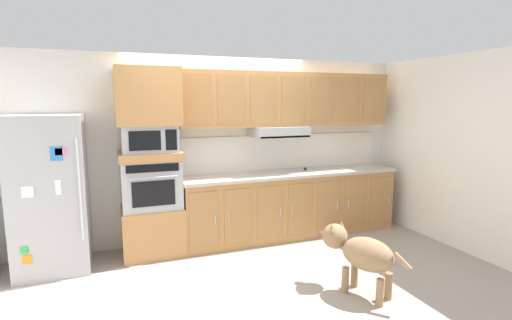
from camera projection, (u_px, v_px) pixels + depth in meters
ground_plane at (245, 265)px, 4.50m from camera, size 9.60×9.60×0.00m
back_kitchen_wall at (219, 149)px, 5.34m from camera, size 6.20×0.12×2.50m
side_panel_right at (436, 149)px, 5.29m from camera, size 0.12×7.10×2.50m
refrigerator at (50, 194)px, 4.27m from camera, size 0.76×0.73×1.76m
oven_base_cabinet at (153, 230)px, 4.81m from camera, size 0.74×0.62×0.60m
built_in_oven at (151, 183)px, 4.72m from camera, size 0.70×0.62×0.60m
appliance_mid_shelf at (150, 155)px, 4.67m from camera, size 0.74×0.62×0.10m
microwave at (149, 138)px, 4.63m from camera, size 0.64×0.54×0.32m
appliance_upper_cabinet at (147, 97)px, 4.56m from camera, size 0.74×0.62×0.68m
lower_cabinet_run at (291, 205)px, 5.46m from camera, size 3.10×0.63×0.88m
countertop_slab at (291, 173)px, 5.39m from camera, size 3.14×0.64×0.04m
backsplash_panel at (283, 152)px, 5.62m from camera, size 3.14×0.02×0.50m
upper_cabinet_with_hood at (288, 101)px, 5.35m from camera, size 3.10×0.48×0.88m
screwdriver at (306, 169)px, 5.55m from camera, size 0.16×0.14×0.03m
dog at (359, 252)px, 3.78m from camera, size 0.55×0.95×0.67m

